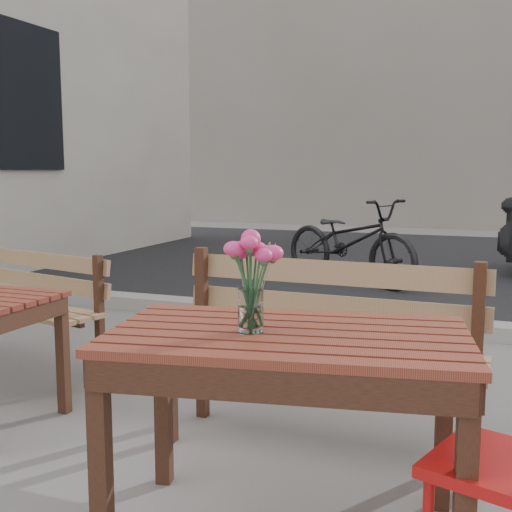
{
  "coord_description": "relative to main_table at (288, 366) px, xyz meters",
  "views": [
    {
      "loc": [
        0.58,
        -2.17,
        1.3
      ],
      "look_at": [
        -0.2,
        -0.13,
        1.01
      ],
      "focal_mm": 45.0,
      "sensor_mm": 36.0,
      "label": 1
    }
  ],
  "objects": [
    {
      "name": "second_bench",
      "position": [
        -2.23,
        1.33,
        -0.14
      ],
      "size": [
        1.34,
        0.67,
        0.8
      ],
      "rotation": [
        0.0,
        0.0,
        -0.23
      ],
      "color": "#9D7351",
      "rests_on": "ground"
    },
    {
      "name": "street",
      "position": [
        0.08,
        5.2,
        -0.6
      ],
      "size": [
        30.0,
        8.12,
        0.12
      ],
      "color": "black",
      "rests_on": "ground"
    },
    {
      "name": "backdrop_buildings",
      "position": [
        0.25,
        14.53,
        2.97
      ],
      "size": [
        15.5,
        4.0,
        8.0
      ],
      "color": "gray",
      "rests_on": "ground"
    },
    {
      "name": "main_bench",
      "position": [
        -0.09,
        0.82,
        -0.07
      ],
      "size": [
        1.5,
        0.48,
        0.93
      ],
      "rotation": [
        0.0,
        0.0,
        -0.02
      ],
      "color": "#9D7351",
      "rests_on": "ground"
    },
    {
      "name": "main_table",
      "position": [
        0.0,
        0.0,
        0.0
      ],
      "size": [
        1.33,
        0.91,
        0.75
      ],
      "rotation": [
        0.0,
        0.0,
        0.17
      ],
      "color": "maroon",
      "rests_on": "ground"
    },
    {
      "name": "bicycle",
      "position": [
        -0.92,
        5.16,
        -0.14
      ],
      "size": [
        1.96,
        1.45,
        0.99
      ],
      "primitive_type": "imported",
      "rotation": [
        0.0,
        0.0,
        1.09
      ],
      "color": "black",
      "rests_on": "ground"
    },
    {
      "name": "main_vase",
      "position": [
        -0.12,
        -0.04,
        0.34
      ],
      "size": [
        0.19,
        0.19,
        0.35
      ],
      "color": "white",
      "rests_on": "main_table"
    }
  ]
}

